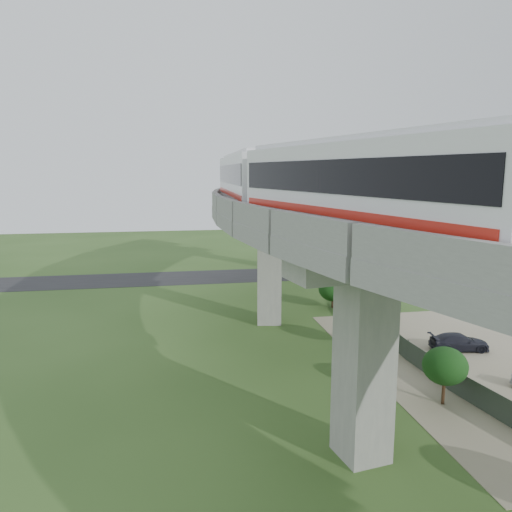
% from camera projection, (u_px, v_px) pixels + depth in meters
% --- Properties ---
extents(ground, '(160.00, 160.00, 0.00)m').
position_uv_depth(ground, '(287.00, 369.00, 32.85)').
color(ground, '#304E1F').
rests_on(ground, ground).
extents(dirt_lot, '(18.00, 26.00, 0.04)m').
position_uv_depth(dirt_lot, '(498.00, 366.00, 33.34)').
color(dirt_lot, gray).
rests_on(dirt_lot, ground).
extents(asphalt_road, '(60.00, 8.00, 0.03)m').
position_uv_depth(asphalt_road, '(230.00, 276.00, 61.96)').
color(asphalt_road, '#232326').
rests_on(asphalt_road, ground).
extents(viaduct, '(19.58, 73.98, 11.40)m').
position_uv_depth(viaduct, '(347.00, 232.00, 32.00)').
color(viaduct, '#99968E').
rests_on(viaduct, ground).
extents(metro_train, '(15.25, 60.66, 3.64)m').
position_uv_depth(metro_train, '(275.00, 178.00, 39.34)').
color(metro_train, silver).
rests_on(metro_train, ground).
extents(fence, '(3.87, 38.73, 1.50)m').
position_uv_depth(fence, '(425.00, 349.00, 34.42)').
color(fence, '#2D382D').
rests_on(fence, ground).
extents(tree_0, '(2.30, 2.30, 3.40)m').
position_uv_depth(tree_0, '(344.00, 263.00, 57.25)').
color(tree_0, '#382314').
rests_on(tree_0, ground).
extents(tree_1, '(2.70, 2.70, 2.98)m').
position_uv_depth(tree_1, '(333.00, 289.00, 47.33)').
color(tree_1, '#382314').
rests_on(tree_1, ground).
extents(tree_2, '(2.33, 2.33, 2.93)m').
position_uv_depth(tree_2, '(359.00, 321.00, 36.84)').
color(tree_2, '#382314').
rests_on(tree_2, ground).
extents(tree_3, '(2.46, 2.46, 3.32)m').
position_uv_depth(tree_3, '(445.00, 366.00, 27.49)').
color(tree_3, '#382314').
rests_on(tree_3, ground).
extents(car_dark, '(4.41, 2.30, 1.22)m').
position_uv_depth(car_dark, '(459.00, 342.00, 36.15)').
color(car_dark, black).
rests_on(car_dark, dirt_lot).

